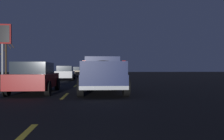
{
  "coord_description": "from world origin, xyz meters",
  "views": [
    {
      "loc": [
        -1.37,
        -1.26,
        1.21
      ],
      "look_at": [
        11.65,
        -2.32,
        1.16
      ],
      "focal_mm": 37.65,
      "sensor_mm": 36.0,
      "label": 1
    }
  ],
  "objects_px": {
    "sedan_tan": "(75,72)",
    "pickup_truck": "(102,73)",
    "gas_price_sign": "(2,38)",
    "sedan_silver": "(65,73)",
    "sedan_black": "(97,74)",
    "sedan_red": "(35,77)",
    "bare_tree_far": "(6,58)"
  },
  "relations": [
    {
      "from": "sedan_red",
      "to": "sedan_silver",
      "type": "relative_size",
      "value": 1.0
    },
    {
      "from": "pickup_truck",
      "to": "sedan_tan",
      "type": "bearing_deg",
      "value": 7.48
    },
    {
      "from": "sedan_red",
      "to": "bare_tree_far",
      "type": "relative_size",
      "value": 0.8
    },
    {
      "from": "sedan_red",
      "to": "bare_tree_far",
      "type": "xyz_separation_m",
      "value": [
        20.91,
        8.91,
        1.87
      ]
    },
    {
      "from": "sedan_red",
      "to": "pickup_truck",
      "type": "bearing_deg",
      "value": -90.78
    },
    {
      "from": "sedan_tan",
      "to": "gas_price_sign",
      "type": "relative_size",
      "value": 0.71
    },
    {
      "from": "sedan_tan",
      "to": "sedan_silver",
      "type": "bearing_deg",
      "value": 178.97
    },
    {
      "from": "pickup_truck",
      "to": "gas_price_sign",
      "type": "relative_size",
      "value": 0.88
    },
    {
      "from": "gas_price_sign",
      "to": "bare_tree_far",
      "type": "height_order",
      "value": "gas_price_sign"
    },
    {
      "from": "sedan_tan",
      "to": "gas_price_sign",
      "type": "bearing_deg",
      "value": 146.55
    },
    {
      "from": "sedan_silver",
      "to": "pickup_truck",
      "type": "bearing_deg",
      "value": -166.01
    },
    {
      "from": "pickup_truck",
      "to": "sedan_silver",
      "type": "relative_size",
      "value": 1.23
    },
    {
      "from": "pickup_truck",
      "to": "bare_tree_far",
      "type": "relative_size",
      "value": 0.98
    },
    {
      "from": "sedan_red",
      "to": "sedan_silver",
      "type": "distance_m",
      "value": 14.23
    },
    {
      "from": "pickup_truck",
      "to": "sedan_red",
      "type": "bearing_deg",
      "value": 89.22
    },
    {
      "from": "pickup_truck",
      "to": "sedan_silver",
      "type": "bearing_deg",
      "value": 13.99
    },
    {
      "from": "sedan_tan",
      "to": "sedan_silver",
      "type": "height_order",
      "value": "same"
    },
    {
      "from": "sedan_black",
      "to": "gas_price_sign",
      "type": "relative_size",
      "value": 0.72
    },
    {
      "from": "sedan_silver",
      "to": "gas_price_sign",
      "type": "bearing_deg",
      "value": 86.12
    },
    {
      "from": "sedan_black",
      "to": "sedan_tan",
      "type": "xyz_separation_m",
      "value": [
        16.13,
        3.25,
        0.0
      ]
    },
    {
      "from": "sedan_black",
      "to": "gas_price_sign",
      "type": "height_order",
      "value": "gas_price_sign"
    },
    {
      "from": "pickup_truck",
      "to": "sedan_black",
      "type": "xyz_separation_m",
      "value": [
        9.42,
        0.11,
        -0.2
      ]
    },
    {
      "from": "sedan_silver",
      "to": "sedan_tan",
      "type": "bearing_deg",
      "value": -1.03
    },
    {
      "from": "sedan_black",
      "to": "sedan_tan",
      "type": "height_order",
      "value": "same"
    },
    {
      "from": "sedan_black",
      "to": "gas_price_sign",
      "type": "distance_m",
      "value": 12.29
    },
    {
      "from": "sedan_red",
      "to": "sedan_tan",
      "type": "bearing_deg",
      "value": -0.18
    },
    {
      "from": "sedan_black",
      "to": "sedan_tan",
      "type": "distance_m",
      "value": 16.46
    },
    {
      "from": "sedan_red",
      "to": "gas_price_sign",
      "type": "xyz_separation_m",
      "value": [
        14.7,
        7.06,
        3.84
      ]
    },
    {
      "from": "gas_price_sign",
      "to": "bare_tree_far",
      "type": "distance_m",
      "value": 6.77
    },
    {
      "from": "sedan_red",
      "to": "bare_tree_far",
      "type": "bearing_deg",
      "value": 23.07
    },
    {
      "from": "bare_tree_far",
      "to": "sedan_tan",
      "type": "bearing_deg",
      "value": -62.9
    },
    {
      "from": "sedan_tan",
      "to": "pickup_truck",
      "type": "bearing_deg",
      "value": -172.52
    }
  ]
}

